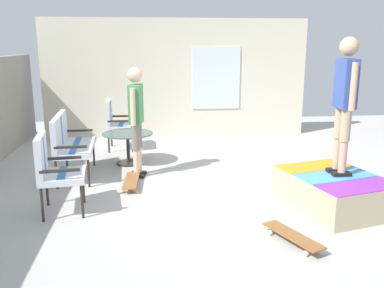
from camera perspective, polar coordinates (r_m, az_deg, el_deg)
name	(u,v)px	position (r m, az deg, el deg)	size (l,w,h in m)	color
ground_plane	(229,192)	(6.29, 5.06, -6.62)	(12.00, 12.00, 0.10)	#B2B2AD
house_facade	(177,79)	(9.64, -2.06, 8.96)	(0.23, 6.00, 2.68)	beige
skate_ramp	(336,191)	(5.88, 19.12, -6.05)	(1.73, 1.93, 0.44)	tan
patio_bench	(68,140)	(6.97, -16.66, 0.55)	(1.28, 0.62, 1.02)	#2D2823
patio_chair_near_house	(115,120)	(8.58, -10.48, 3.27)	(0.63, 0.56, 1.02)	#2D2823
patio_chair_by_wall	(52,167)	(5.52, -18.62, -2.97)	(0.68, 0.62, 1.02)	#2D2823
patio_table	(128,142)	(7.53, -8.79, 0.28)	(0.90, 0.90, 0.57)	#2D2823
person_watching	(136,114)	(6.67, -7.69, 4.16)	(0.47, 0.29, 1.76)	black
person_skater	(345,96)	(5.65, 20.26, 6.25)	(0.48, 0.24, 1.77)	black
skateboard_by_bench	(131,181)	(6.42, -8.34, -5.02)	(0.81, 0.24, 0.10)	brown
skateboard_spare	(293,236)	(4.75, 13.65, -12.17)	(0.81, 0.50, 0.10)	brown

